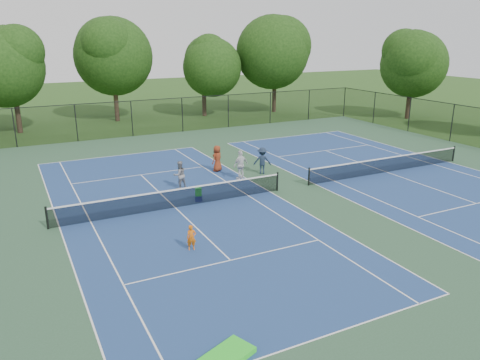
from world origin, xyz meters
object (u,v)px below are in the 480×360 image
tree_back_a (10,62)px  bystander_b (262,161)px  tree_back_b (112,53)px  tree_side_e (413,61)px  ball_crate (199,198)px  bystander_a (241,165)px  tree_back_d (275,49)px  child_player (191,238)px  instructor (180,175)px  bystander_c (217,158)px  ball_hopper (198,192)px  tree_back_c (203,63)px

tree_back_a → bystander_b: tree_back_a is taller
tree_back_b → bystander_b: bearing=-80.4°
tree_side_e → ball_crate: tree_side_e is taller
bystander_a → tree_back_d: bearing=-138.3°
child_player → instructor: bearing=85.0°
instructor → ball_crate: size_ratio=4.54×
instructor → bystander_c: bearing=-155.2°
ball_hopper → tree_back_d: bearing=51.8°
ball_crate → ball_hopper: 0.36m
tree_back_b → instructor: tree_back_b is taller
bystander_b → tree_back_a: bearing=-29.4°
tree_back_b → bystander_a: 23.91m
instructor → ball_crate: bearing=84.1°
tree_side_e → bystander_b: 25.99m
child_player → ball_crate: bearing=76.8°
bystander_b → child_player: bearing=74.9°
bystander_b → bystander_c: bystander_b is taller
tree_back_c → bystander_c: size_ratio=5.05×
ball_crate → ball_hopper: ball_hopper is taller
tree_back_c → child_player: 32.92m
tree_side_e → child_player: tree_side_e is taller
tree_back_a → bystander_a: 24.43m
ball_crate → bystander_a: bearing=33.7°
tree_side_e → ball_hopper: size_ratio=21.38×
tree_side_e → instructor: bearing=-158.7°
tree_back_a → instructor: 23.00m
tree_back_d → ball_crate: bearing=-128.2°
bystander_c → tree_back_c: bearing=-140.7°
tree_back_a → tree_back_d: tree_back_d is taller
tree_side_e → instructor: tree_side_e is taller
tree_side_e → bystander_a: (-24.86, -11.12, -4.93)m
child_player → bystander_a: (6.12, 7.72, 0.35)m
child_player → instructor: instructor is taller
tree_back_c → tree_side_e: 21.10m
tree_back_b → bystander_c: 21.78m
tree_back_b → bystander_c: (1.58, -20.94, -5.76)m
child_player → bystander_c: bearing=72.1°
tree_back_b → ball_hopper: 26.36m
tree_side_e → tree_back_d: bearing=135.0°
tree_back_c → tree_side_e: tree_side_e is taller
tree_back_a → tree_back_d: bearing=0.0°
tree_back_c → tree_side_e: size_ratio=0.95×
tree_back_a → tree_back_c: bearing=3.2°
tree_back_d → tree_side_e: 14.18m
instructor → bystander_a: 3.86m
child_player → ball_hopper: size_ratio=2.55×
ball_crate → tree_back_b: bearing=86.5°
ball_hopper → tree_back_c: bearing=66.7°
tree_back_b → bystander_a: tree_back_b is taller
child_player → ball_crate: (2.40, 5.24, -0.38)m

